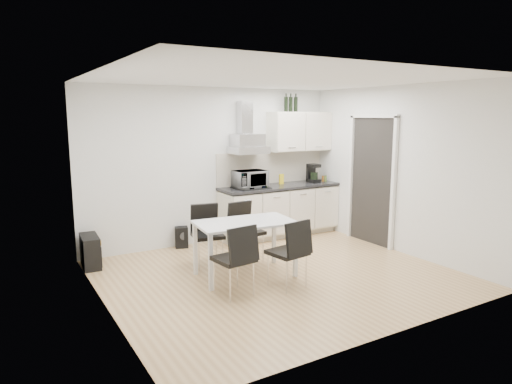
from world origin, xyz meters
TOP-DOWN VIEW (x-y plane):
  - ground at (0.00, 0.00)m, footprint 4.50×4.50m
  - wall_back at (0.00, 2.00)m, footprint 4.50×0.10m
  - wall_front at (0.00, -2.00)m, footprint 4.50×0.10m
  - wall_left at (-2.25, 0.00)m, footprint 0.10×4.00m
  - wall_right at (2.25, 0.00)m, footprint 0.10×4.00m
  - ceiling at (0.00, 0.00)m, footprint 4.50×4.50m
  - doorway at (2.21, 0.55)m, footprint 0.08×1.04m
  - kitchenette at (1.18, 1.73)m, footprint 2.22×0.64m
  - dining_table at (-0.39, 0.21)m, footprint 1.36×0.87m
  - chair_far_left at (-0.66, 0.83)m, footprint 0.53×0.57m
  - chair_far_right at (-0.08, 0.70)m, footprint 0.48×0.54m
  - chair_near_left at (-0.84, -0.31)m, footprint 0.50×0.55m
  - chair_near_right at (-0.14, -0.42)m, footprint 0.51×0.56m
  - guitar_amp at (-2.12, 1.65)m, footprint 0.27×0.56m
  - floor_speaker at (-0.64, 1.90)m, footprint 0.25×0.23m

SIDE VIEW (x-z plane):
  - ground at x=0.00m, z-range 0.00..0.00m
  - floor_speaker at x=-0.64m, z-range 0.00..0.34m
  - guitar_amp at x=-2.12m, z-range 0.00..0.46m
  - chair_far_left at x=-0.66m, z-range 0.00..0.88m
  - chair_far_right at x=-0.08m, z-range 0.00..0.88m
  - chair_near_left at x=-0.84m, z-range 0.00..0.88m
  - chair_near_right at x=-0.14m, z-range 0.00..0.88m
  - dining_table at x=-0.39m, z-range 0.28..1.03m
  - kitchenette at x=1.18m, z-range -0.43..2.09m
  - doorway at x=2.21m, z-range 0.00..2.10m
  - wall_back at x=0.00m, z-range 0.00..2.60m
  - wall_front at x=0.00m, z-range 0.00..2.60m
  - wall_left at x=-2.25m, z-range 0.00..2.60m
  - wall_right at x=2.25m, z-range 0.00..2.60m
  - ceiling at x=0.00m, z-range 2.60..2.60m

